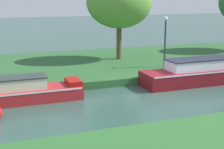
% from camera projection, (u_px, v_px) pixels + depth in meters
% --- Properties ---
extents(ground_plane, '(120.00, 120.00, 0.00)m').
position_uv_depth(ground_plane, '(159.00, 95.00, 16.29)').
color(ground_plane, '#305148').
extents(riverbank_far, '(72.00, 10.00, 0.40)m').
position_uv_depth(riverbank_far, '(109.00, 64.00, 22.63)').
color(riverbank_far, '#2B5D2F').
rests_on(riverbank_far, ground_plane).
extents(maroon_barge, '(8.54, 1.70, 1.37)m').
position_uv_depth(maroon_barge, '(216.00, 71.00, 18.66)').
color(maroon_barge, maroon).
rests_on(maroon_barge, ground_plane).
extents(willow_tree_left, '(4.43, 3.63, 5.59)m').
position_uv_depth(willow_tree_left, '(120.00, 2.00, 22.31)').
color(willow_tree_left, brown).
rests_on(willow_tree_left, riverbank_far).
extents(lamp_post, '(0.24, 0.24, 3.02)m').
position_uv_depth(lamp_post, '(165.00, 36.00, 20.29)').
color(lamp_post, '#333338').
rests_on(lamp_post, riverbank_far).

